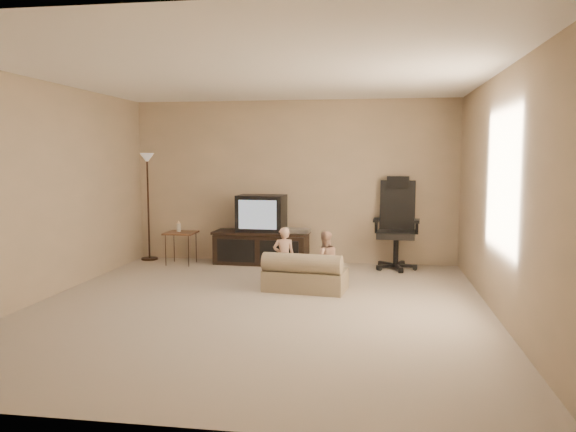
# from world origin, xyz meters

# --- Properties ---
(floor) EXTENTS (5.50, 5.50, 0.00)m
(floor) POSITION_xyz_m (0.00, 0.00, 0.00)
(floor) COLOR #C0B098
(floor) RESTS_ON ground
(room_shell) EXTENTS (5.50, 5.50, 5.50)m
(room_shell) POSITION_xyz_m (0.00, 0.00, 1.52)
(room_shell) COLOR white
(room_shell) RESTS_ON floor
(tv_stand) EXTENTS (1.50, 0.61, 1.06)m
(tv_stand) POSITION_xyz_m (-0.45, 2.49, 0.44)
(tv_stand) COLOR black
(tv_stand) RESTS_ON floor
(office_chair) EXTENTS (0.68, 0.71, 1.35)m
(office_chair) POSITION_xyz_m (1.57, 2.44, 0.49)
(office_chair) COLOR black
(office_chair) RESTS_ON floor
(side_table) EXTENTS (0.45, 0.45, 0.67)m
(side_table) POSITION_xyz_m (-1.67, 2.26, 0.48)
(side_table) COLOR brown
(side_table) RESTS_ON floor
(floor_lamp) EXTENTS (0.26, 0.26, 1.70)m
(floor_lamp) POSITION_xyz_m (-2.30, 2.55, 1.24)
(floor_lamp) COLOR black
(floor_lamp) RESTS_ON floor
(child_sofa) EXTENTS (1.05, 0.68, 0.48)m
(child_sofa) POSITION_xyz_m (0.41, 0.83, 0.19)
(child_sofa) COLOR #988867
(child_sofa) RESTS_ON floor
(toddler_left) EXTENTS (0.31, 0.25, 0.76)m
(toddler_left) POSITION_xyz_m (0.13, 1.03, 0.38)
(toddler_left) COLOR #DAA688
(toddler_left) RESTS_ON floor
(toddler_right) EXTENTS (0.39, 0.27, 0.72)m
(toddler_right) POSITION_xyz_m (0.65, 0.98, 0.36)
(toddler_right) COLOR #DAA688
(toddler_right) RESTS_ON floor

